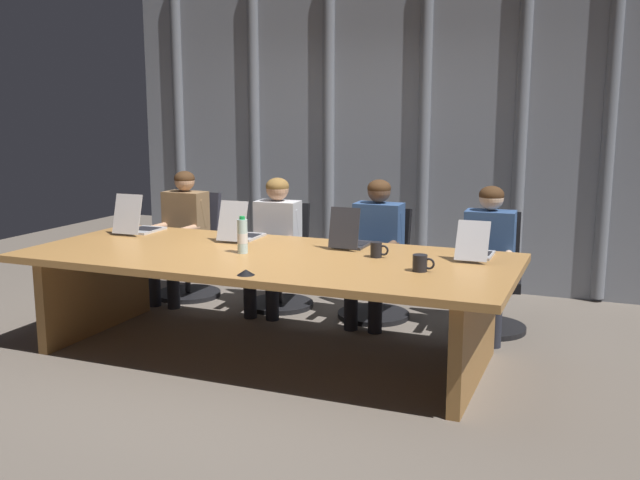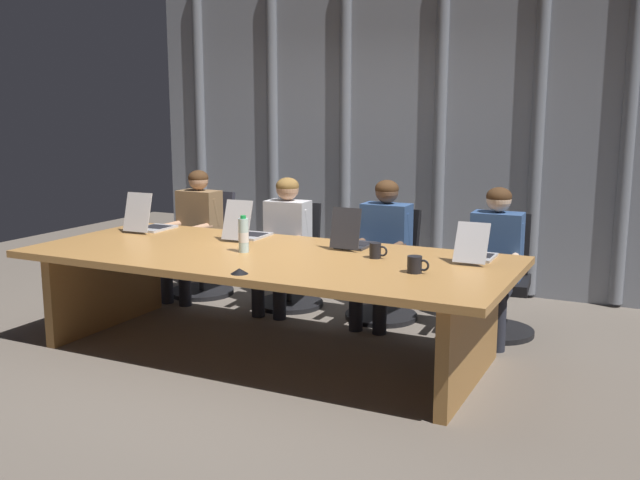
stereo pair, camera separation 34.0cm
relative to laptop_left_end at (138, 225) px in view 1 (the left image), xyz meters
The scene contains 19 objects.
ground_plane 1.61m from the laptop_left_end, 16.72° to the right, with size 10.55×10.55×0.00m, color #6B6056.
conference_table 1.43m from the laptop_left_end, 16.72° to the right, with size 3.43×1.45×0.72m.
curtain_backdrop 2.56m from the laptop_left_end, 56.47° to the left, with size 5.28×0.17×3.05m.
laptop_left_end is the anchor object (origin of this frame).
laptop_left_mid 0.92m from the laptop_left_end, ahead, with size 0.24×0.44×0.31m.
laptop_center 1.81m from the laptop_left_end, ahead, with size 0.22×0.38×0.31m.
laptop_right_mid 2.73m from the laptop_left_end, ahead, with size 0.22×0.43×0.27m.
office_chair_left_end 0.92m from the laptop_left_end, 92.30° to the left, with size 0.60×0.60×0.95m.
office_chair_left_mid 1.29m from the laptop_left_end, 41.76° to the left, with size 0.60×0.61×0.90m.
office_chair_center 2.01m from the laptop_left_end, 24.22° to the left, with size 0.60×0.60×0.90m.
office_chair_right_mid 2.87m from the laptop_left_end, 16.49° to the left, with size 0.60×0.60×0.92m.
person_left_end 0.66m from the laptop_left_end, 91.80° to the left, with size 0.39×0.55×1.17m.
person_left_mid 1.13m from the laptop_left_end, 35.33° to the left, with size 0.40×0.56×1.14m.
person_center 1.94m from the laptop_left_end, 19.66° to the left, with size 0.39×0.55×1.16m.
person_right_mid 2.80m from the laptop_left_end, 13.40° to the left, with size 0.40×0.56×1.15m.
water_bottle_primary 1.26m from the laptop_left_end, 19.83° to the right, with size 0.07×0.07×0.26m.
coffee_mug_near 2.54m from the laptop_left_end, 11.74° to the right, with size 0.14×0.09×0.11m.
coffee_mug_far 2.11m from the laptop_left_end, ahead, with size 0.13×0.08×0.11m.
conference_mic_left_side 1.83m from the laptop_left_end, 33.65° to the right, with size 0.11×0.11×0.04m, color black.
Camera 1 is at (2.19, -4.38, 1.73)m, focal length 40.22 mm.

